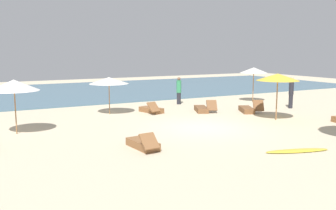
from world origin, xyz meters
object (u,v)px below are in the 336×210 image
object	(u,v)px
umbrella_4	(254,70)
lounger_6	(151,110)
umbrella_3	(14,85)
person_3	(291,92)
umbrella_1	(109,81)
lounger_4	(202,109)
lounger_1	(248,109)
lounger_5	(143,144)
person_0	(179,90)
surfboard	(297,151)
umbrella_2	(278,77)

from	to	relation	value
umbrella_4	lounger_6	world-z (taller)	umbrella_4
umbrella_3	person_3	distance (m)	15.42
umbrella_1	lounger_4	world-z (taller)	umbrella_1
lounger_1	lounger_5	xyz separation A→B (m)	(-8.39, -4.33, -0.00)
umbrella_1	umbrella_3	world-z (taller)	umbrella_3
person_0	lounger_4	bearing A→B (deg)	-95.41
surfboard	umbrella_3	bearing A→B (deg)	137.61
umbrella_4	lounger_1	bearing A→B (deg)	-134.38
umbrella_3	lounger_1	size ratio (longest dim) A/B	1.32
surfboard	umbrella_4	bearing A→B (deg)	56.31
umbrella_2	lounger_5	size ratio (longest dim) A/B	1.33
umbrella_1	lounger_4	size ratio (longest dim) A/B	1.21
umbrella_3	lounger_5	xyz separation A→B (m)	(3.73, -4.67, -1.88)
person_3	lounger_6	bearing A→B (deg)	162.90
umbrella_1	lounger_6	size ratio (longest dim) A/B	1.19
umbrella_1	umbrella_4	xyz separation A→B (m)	(10.11, 0.02, 0.29)
surfboard	person_3	bearing A→B (deg)	45.27
umbrella_1	lounger_6	bearing A→B (deg)	-16.00
person_3	umbrella_3	bearing A→B (deg)	178.54
umbrella_4	lounger_6	size ratio (longest dim) A/B	1.29
umbrella_3	lounger_1	bearing A→B (deg)	-1.63
surfboard	person_0	bearing A→B (deg)	80.50
umbrella_2	person_3	world-z (taller)	umbrella_2
lounger_1	umbrella_2	bearing A→B (deg)	-95.74
umbrella_1	lounger_1	world-z (taller)	umbrella_1
umbrella_4	surfboard	distance (m)	12.57
lounger_5	surfboard	distance (m)	5.39
umbrella_2	lounger_4	size ratio (longest dim) A/B	1.32
umbrella_1	umbrella_3	distance (m)	5.74
lounger_4	lounger_5	size ratio (longest dim) A/B	1.01
umbrella_2	lounger_6	distance (m)	7.01
person_0	person_3	size ratio (longest dim) A/B	0.92
umbrella_1	surfboard	world-z (taller)	umbrella_1
lounger_1	lounger_4	world-z (taller)	lounger_1
lounger_4	surfboard	size ratio (longest dim) A/B	0.75
umbrella_4	person_3	bearing A→B (deg)	-85.97
lounger_1	person_0	size ratio (longest dim) A/B	0.99
umbrella_2	lounger_1	world-z (taller)	umbrella_2
umbrella_1	lounger_4	bearing A→B (deg)	-19.65
person_3	umbrella_4	bearing A→B (deg)	94.03
umbrella_3	lounger_5	size ratio (longest dim) A/B	1.30
umbrella_3	surfboard	world-z (taller)	umbrella_3
lounger_5	umbrella_1	bearing A→B (deg)	79.92
umbrella_3	surfboard	size ratio (longest dim) A/B	0.96
umbrella_1	lounger_4	xyz separation A→B (m)	(4.90, -1.75, -1.67)
lounger_6	person_3	world-z (taller)	person_3
umbrella_1	person_0	distance (m)	5.49
umbrella_1	lounger_5	world-z (taller)	umbrella_1
umbrella_1	surfboard	distance (m)	10.94
umbrella_2	person_0	world-z (taller)	umbrella_2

